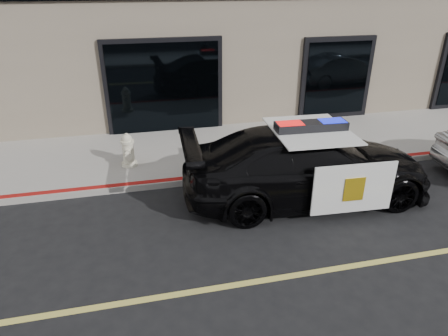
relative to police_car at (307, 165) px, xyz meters
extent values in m
plane|color=black|center=(-1.58, -2.39, -0.79)|extent=(120.00, 120.00, 0.00)
cube|color=gray|center=(-1.58, 2.86, -0.71)|extent=(60.00, 3.50, 0.15)
imported|color=black|center=(0.00, 0.00, -0.01)|extent=(2.70, 5.57, 1.55)
cube|color=white|center=(0.46, -1.14, -0.04)|extent=(1.66, 0.12, 1.04)
cube|color=white|center=(0.57, 1.09, -0.04)|extent=(1.66, 0.12, 1.04)
cube|color=white|center=(0.00, 0.00, 0.78)|extent=(1.64, 1.94, 0.03)
cube|color=gold|center=(0.46, -1.17, -0.04)|extent=(0.41, 0.03, 0.49)
cube|color=black|center=(0.00, 0.00, 0.87)|extent=(1.51, 0.46, 0.18)
cube|color=red|center=(-0.46, 0.02, 0.88)|extent=(0.53, 0.36, 0.17)
cube|color=#0C19CC|center=(0.45, -0.02, 0.88)|extent=(0.53, 0.36, 0.17)
cylinder|color=beige|center=(-3.75, 2.20, -0.59)|extent=(0.38, 0.38, 0.09)
cylinder|color=beige|center=(-3.75, 2.20, -0.28)|extent=(0.28, 0.28, 0.53)
cylinder|color=beige|center=(-3.75, 2.20, 0.00)|extent=(0.33, 0.33, 0.06)
sphere|color=beige|center=(-3.75, 2.20, 0.07)|extent=(0.25, 0.25, 0.25)
cylinder|color=beige|center=(-3.75, 2.20, 0.17)|extent=(0.07, 0.07, 0.07)
cylinder|color=beige|center=(-3.75, 2.38, -0.21)|extent=(0.14, 0.13, 0.14)
cylinder|color=beige|center=(-3.75, 2.02, -0.21)|extent=(0.14, 0.13, 0.14)
cylinder|color=beige|center=(-3.75, 1.99, -0.28)|extent=(0.18, 0.15, 0.18)
camera|label=1|loc=(-3.47, -7.12, 3.67)|focal=32.00mm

